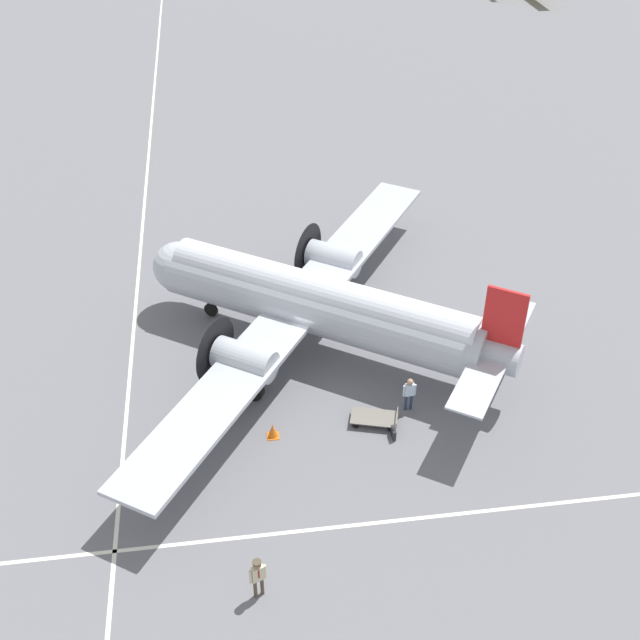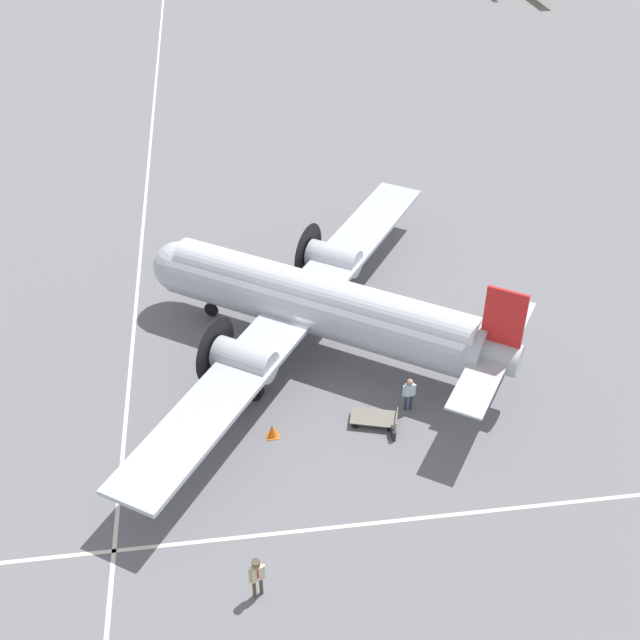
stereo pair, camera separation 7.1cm
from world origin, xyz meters
name	(u,v)px [view 2 (the right image)]	position (x,y,z in m)	size (l,w,h in m)	color
ground_plane	(320,348)	(0.00, 0.00, 0.00)	(300.00, 300.00, 0.00)	slate
apron_line_eastwest	(131,364)	(0.00, -8.67, 0.00)	(120.00, 0.16, 0.01)	silver
apron_line_northsouth	(357,525)	(10.30, 0.00, 0.00)	(0.16, 120.00, 0.01)	silver
airliner_main	(312,302)	(-0.23, -0.35, 2.51)	(22.67, 18.51, 5.74)	#ADB2BC
crew_foreground	(257,574)	(12.72, -3.76, 1.12)	(0.38, 0.58, 1.78)	#473D2D
passenger_boarding	(409,391)	(4.55, 3.15, 1.02)	(0.27, 0.57, 1.66)	navy
suitcase_near_door	(393,433)	(6.10, 2.19, 0.23)	(0.48, 0.13, 0.50)	#232328
baggage_cart	(374,418)	(5.17, 1.59, 0.27)	(1.51, 2.14, 0.56)	#6B665B
traffic_cone	(272,431)	(5.40, -2.66, 0.30)	(0.48, 0.48, 0.63)	orange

